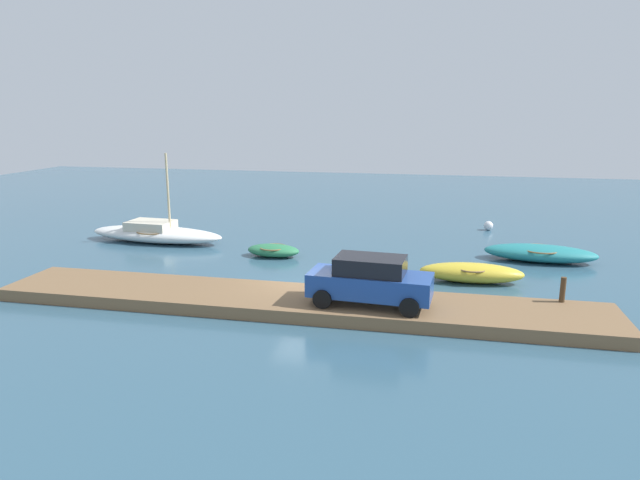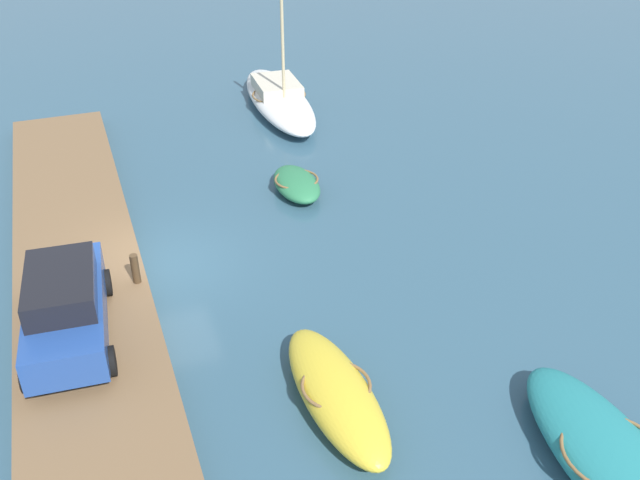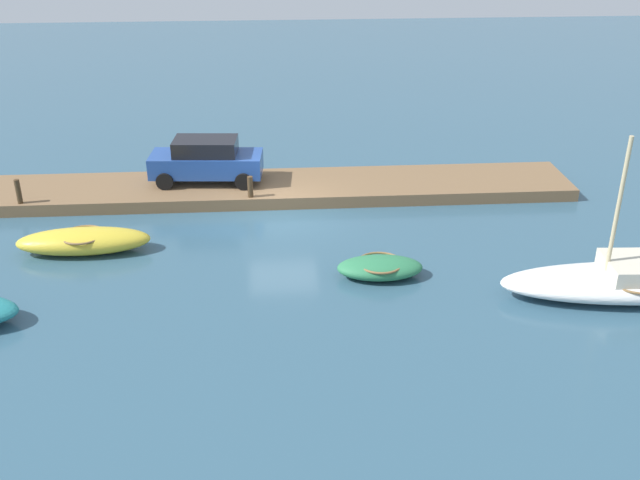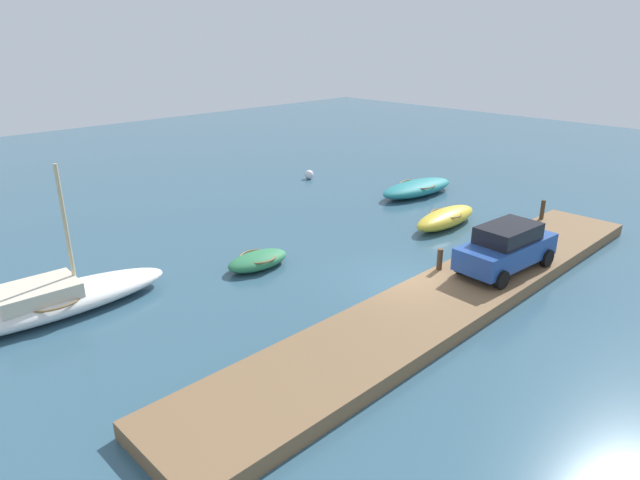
% 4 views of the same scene
% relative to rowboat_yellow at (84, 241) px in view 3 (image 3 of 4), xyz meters
% --- Properties ---
extents(ground_plane, '(84.00, 84.00, 0.00)m').
position_rel_rowboat_yellow_xyz_m(ground_plane, '(-6.37, -2.49, -0.41)').
color(ground_plane, '#33566B').
extents(dock_platform, '(22.01, 3.15, 0.45)m').
position_rel_rowboat_yellow_xyz_m(dock_platform, '(-6.37, -4.52, -0.18)').
color(dock_platform, brown).
rests_on(dock_platform, ground_plane).
extents(rowboat_yellow, '(4.23, 1.46, 0.80)m').
position_rel_rowboat_yellow_xyz_m(rowboat_yellow, '(0.00, 0.00, 0.00)').
color(rowboat_yellow, gold).
rests_on(rowboat_yellow, ground_plane).
extents(dinghy_green, '(2.61, 1.43, 0.60)m').
position_rel_rowboat_yellow_xyz_m(dinghy_green, '(-9.18, 2.28, -0.10)').
color(dinghy_green, '#2D7A4C').
rests_on(dinghy_green, ground_plane).
extents(sailboat_white, '(7.72, 2.52, 4.77)m').
position_rel_rowboat_yellow_xyz_m(sailboat_white, '(-16.24, 3.93, 0.08)').
color(sailboat_white, white).
rests_on(sailboat_white, ground_plane).
extents(mooring_post_west, '(0.20, 0.20, 0.78)m').
position_rel_rowboat_yellow_xyz_m(mooring_post_west, '(-5.26, -3.20, 0.43)').
color(mooring_post_west, '#47331E').
rests_on(mooring_post_west, dock_platform).
extents(mooring_post_mid_west, '(0.19, 0.19, 0.89)m').
position_rel_rowboat_yellow_xyz_m(mooring_post_mid_west, '(2.87, -3.20, 0.49)').
color(mooring_post_mid_west, '#47331E').
rests_on(mooring_post_mid_west, dock_platform).
extents(parked_car, '(4.26, 2.09, 1.68)m').
position_rel_rowboat_yellow_xyz_m(parked_car, '(-3.62, -4.84, 0.91)').
color(parked_car, '#234793').
rests_on(parked_car, dock_platform).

